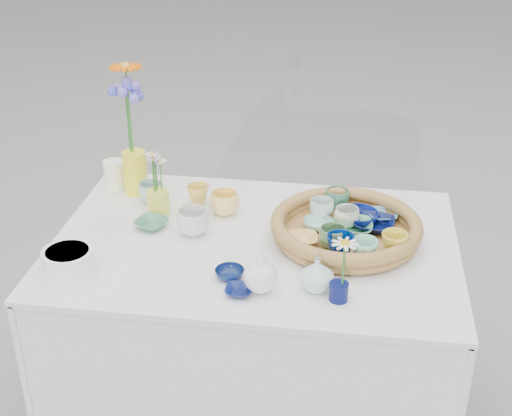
# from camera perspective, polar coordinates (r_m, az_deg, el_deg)

# --- Properties ---
(wicker_tray) EXTENTS (0.47, 0.47, 0.08)m
(wicker_tray) POSITION_cam_1_polar(r_m,az_deg,el_deg) (2.24, 7.20, -1.64)
(wicker_tray) COLOR olive
(wicker_tray) RESTS_ON display_table
(tray_ceramic_0) EXTENTS (0.16, 0.16, 0.04)m
(tray_ceramic_0) POSITION_cam_1_polar(r_m,az_deg,el_deg) (2.32, 8.23, -0.74)
(tray_ceramic_0) COLOR navy
(tray_ceramic_0) RESTS_ON wicker_tray
(tray_ceramic_1) EXTENTS (0.15, 0.15, 0.03)m
(tray_ceramic_1) POSITION_cam_1_polar(r_m,az_deg,el_deg) (2.29, 9.43, -1.30)
(tray_ceramic_1) COLOR #060D37
(tray_ceramic_1) RESTS_ON wicker_tray
(tray_ceramic_2) EXTENTS (0.08, 0.08, 0.07)m
(tray_ceramic_2) POSITION_cam_1_polar(r_m,az_deg,el_deg) (2.15, 11.00, -2.86)
(tray_ceramic_2) COLOR gold
(tray_ceramic_2) RESTS_ON wicker_tray
(tray_ceramic_3) EXTENTS (0.13, 0.13, 0.03)m
(tray_ceramic_3) POSITION_cam_1_polar(r_m,az_deg,el_deg) (2.26, 7.71, -1.53)
(tray_ceramic_3) COLOR #4EA171
(tray_ceramic_3) RESTS_ON wicker_tray
(tray_ceramic_4) EXTENTS (0.11, 0.11, 0.07)m
(tray_ceramic_4) POSITION_cam_1_polar(r_m,az_deg,el_deg) (2.17, 6.15, -2.36)
(tray_ceramic_4) COLOR #548151
(tray_ceramic_4) RESTS_ON wicker_tray
(tray_ceramic_5) EXTENTS (0.10, 0.10, 0.03)m
(tray_ceramic_5) POSITION_cam_1_polar(r_m,az_deg,el_deg) (2.27, 4.98, -1.29)
(tray_ceramic_5) COLOR #8DCCB7
(tray_ceramic_5) RESTS_ON wicker_tray
(tray_ceramic_6) EXTENTS (0.08, 0.08, 0.06)m
(tray_ceramic_6) POSITION_cam_1_polar(r_m,az_deg,el_deg) (2.33, 5.28, -0.06)
(tray_ceramic_6) COLOR silver
(tray_ceramic_6) RESTS_ON wicker_tray
(tray_ceramic_7) EXTENTS (0.09, 0.09, 0.06)m
(tray_ceramic_7) POSITION_cam_1_polar(r_m,az_deg,el_deg) (2.29, 7.27, -0.73)
(tray_ceramic_7) COLOR silver
(tray_ceramic_7) RESTS_ON wicker_tray
(tray_ceramic_8) EXTENTS (0.10, 0.10, 0.02)m
(tray_ceramic_8) POSITION_cam_1_polar(r_m,az_deg,el_deg) (2.36, 10.15, -0.59)
(tray_ceramic_8) COLOR #68A3D0
(tray_ceramic_8) RESTS_ON wicker_tray
(tray_ceramic_9) EXTENTS (0.11, 0.11, 0.08)m
(tray_ceramic_9) POSITION_cam_1_polar(r_m,az_deg,el_deg) (2.11, 6.74, -3.08)
(tray_ceramic_9) COLOR navy
(tray_ceramic_9) RESTS_ON wicker_tray
(tray_ceramic_10) EXTENTS (0.11, 0.11, 0.02)m
(tray_ceramic_10) POSITION_cam_1_polar(r_m,az_deg,el_deg) (2.19, 3.73, -2.52)
(tray_ceramic_10) COLOR #EAB359
(tray_ceramic_10) RESTS_ON wicker_tray
(tray_ceramic_11) EXTENTS (0.11, 0.11, 0.07)m
(tray_ceramic_11) POSITION_cam_1_polar(r_m,az_deg,el_deg) (2.10, 8.66, -3.44)
(tray_ceramic_11) COLOR #8ACFB0
(tray_ceramic_11) RESTS_ON wicker_tray
(tray_ceramic_12) EXTENTS (0.11, 0.11, 0.06)m
(tray_ceramic_12) POSITION_cam_1_polar(r_m,az_deg,el_deg) (2.40, 6.51, 0.76)
(tray_ceramic_12) COLOR #377756
(tray_ceramic_12) RESTS_ON wicker_tray
(loose_ceramic_0) EXTENTS (0.10, 0.10, 0.07)m
(loose_ceramic_0) POSITION_cam_1_polar(r_m,az_deg,el_deg) (2.45, -4.66, 1.06)
(loose_ceramic_0) COLOR #E4BD51
(loose_ceramic_0) RESTS_ON display_table
(loose_ceramic_1) EXTENTS (0.12, 0.12, 0.08)m
(loose_ceramic_1) POSITION_cam_1_polar(r_m,az_deg,el_deg) (2.38, -2.52, 0.38)
(loose_ceramic_1) COLOR #FFDA66
(loose_ceramic_1) RESTS_ON display_table
(loose_ceramic_2) EXTENTS (0.13, 0.13, 0.03)m
(loose_ceramic_2) POSITION_cam_1_polar(r_m,az_deg,el_deg) (2.33, -8.37, -1.25)
(loose_ceramic_2) COLOR #427F5D
(loose_ceramic_2) RESTS_ON display_table
(loose_ceramic_3) EXTENTS (0.14, 0.14, 0.08)m
(loose_ceramic_3) POSITION_cam_1_polar(r_m,az_deg,el_deg) (2.27, -5.04, -1.12)
(loose_ceramic_3) COLOR silver
(loose_ceramic_3) RESTS_ON display_table
(loose_ceramic_4) EXTENTS (0.10, 0.10, 0.03)m
(loose_ceramic_4) POSITION_cam_1_polar(r_m,az_deg,el_deg) (2.05, -2.13, -5.26)
(loose_ceramic_4) COLOR #0C1C4A
(loose_ceramic_4) RESTS_ON display_table
(loose_ceramic_5) EXTENTS (0.11, 0.11, 0.07)m
(loose_ceramic_5) POSITION_cam_1_polar(r_m,az_deg,el_deg) (2.49, -8.37, 1.25)
(loose_ceramic_5) COLOR #9FBFB6
(loose_ceramic_5) RESTS_ON display_table
(loose_ceramic_6) EXTENTS (0.08, 0.08, 0.02)m
(loose_ceramic_6) POSITION_cam_1_polar(r_m,az_deg,el_deg) (1.99, -1.37, -6.65)
(loose_ceramic_6) COLOR #0D1956
(loose_ceramic_6) RESTS_ON display_table
(fluted_bowl) EXTENTS (0.19, 0.19, 0.08)m
(fluted_bowl) POSITION_cam_1_polar(r_m,az_deg,el_deg) (2.13, -14.76, -4.22)
(fluted_bowl) COLOR white
(fluted_bowl) RESTS_ON display_table
(bud_vase_paleblue) EXTENTS (0.12, 0.12, 0.15)m
(bud_vase_paleblue) POSITION_cam_1_polar(r_m,az_deg,el_deg) (1.96, 0.35, -4.88)
(bud_vase_paleblue) COLOR white
(bud_vase_paleblue) RESTS_ON display_table
(bud_vase_seafoam) EXTENTS (0.12, 0.12, 0.10)m
(bud_vase_seafoam) POSITION_cam_1_polar(r_m,az_deg,el_deg) (1.99, 4.90, -5.28)
(bud_vase_seafoam) COLOR silver
(bud_vase_seafoam) RESTS_ON display_table
(bud_vase_cobalt) EXTENTS (0.06, 0.06, 0.05)m
(bud_vase_cobalt) POSITION_cam_1_polar(r_m,az_deg,el_deg) (1.97, 6.64, -6.66)
(bud_vase_cobalt) COLOR #080F45
(bud_vase_cobalt) RESTS_ON display_table
(single_daisy) EXTENTS (0.10, 0.10, 0.15)m
(single_daisy) POSITION_cam_1_polar(r_m,az_deg,el_deg) (1.92, 7.02, -4.47)
(single_daisy) COLOR white
(single_daisy) RESTS_ON bud_vase_cobalt
(tall_vase_yellow) EXTENTS (0.09, 0.09, 0.16)m
(tall_vase_yellow) POSITION_cam_1_polar(r_m,az_deg,el_deg) (2.54, -9.64, 2.83)
(tall_vase_yellow) COLOR yellow
(tall_vase_yellow) RESTS_ON display_table
(gerbera) EXTENTS (0.13, 0.13, 0.32)m
(gerbera) POSITION_cam_1_polar(r_m,az_deg,el_deg) (2.46, -10.11, 7.68)
(gerbera) COLOR #F76200
(gerbera) RESTS_ON tall_vase_yellow
(hydrangea) EXTENTS (0.11, 0.11, 0.31)m
(hydrangea) POSITION_cam_1_polar(r_m,az_deg,el_deg) (2.48, -10.20, 6.87)
(hydrangea) COLOR #4A51CF
(hydrangea) RESTS_ON tall_vase_yellow
(white_pitcher) EXTENTS (0.11, 0.08, 0.10)m
(white_pitcher) POSITION_cam_1_polar(r_m,az_deg,el_deg) (2.60, -11.25, 2.65)
(white_pitcher) COLOR white
(white_pitcher) RESTS_ON display_table
(daisy_cup) EXTENTS (0.08, 0.08, 0.08)m
(daisy_cup) POSITION_cam_1_polar(r_m,az_deg,el_deg) (2.40, -7.84, 0.49)
(daisy_cup) COLOR #DFE443
(daisy_cup) RESTS_ON display_table
(daisy_posy) EXTENTS (0.08, 0.08, 0.14)m
(daisy_posy) POSITION_cam_1_polar(r_m,az_deg,el_deg) (2.36, -8.10, 2.92)
(daisy_posy) COLOR silver
(daisy_posy) RESTS_ON daisy_cup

